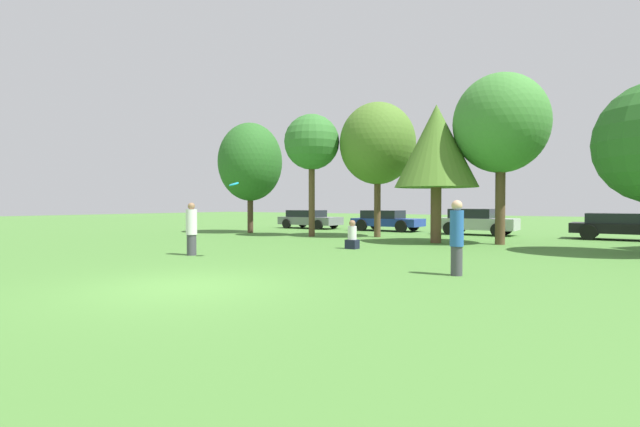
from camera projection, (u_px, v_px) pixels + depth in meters
name	position (u px, v px, depth m)	size (l,w,h in m)	color
ground_plane	(185.00, 287.00, 9.29)	(120.00, 120.00, 0.00)	#477A33
person_thrower	(191.00, 229.00, 14.91)	(0.35, 0.35, 1.68)	#3F3F47
person_catcher	(457.00, 237.00, 10.71)	(0.31, 0.31, 1.73)	#3F3F47
frisbee	(234.00, 184.00, 14.06)	(0.31, 0.29, 0.16)	#19B2D8
bystander_sitting	(352.00, 237.00, 17.06)	(0.43, 0.36, 1.05)	#191E33
tree_0	(250.00, 162.00, 26.27)	(3.59, 3.59, 6.17)	#473323
tree_1	(312.00, 143.00, 23.42)	(2.77, 2.77, 6.12)	brown
tree_2	(378.00, 144.00, 22.91)	(3.72, 3.72, 6.60)	brown
tree_3	(436.00, 147.00, 19.49)	(3.45, 3.45, 5.78)	brown
tree_4	(501.00, 124.00, 18.75)	(3.75, 3.75, 6.86)	brown
parked_car_grey	(309.00, 219.00, 30.99)	(4.11, 2.01, 1.21)	slate
parked_car_blue	(386.00, 220.00, 28.14)	(4.15, 2.02, 1.24)	#1E389E
parked_car_silver	(476.00, 221.00, 24.62)	(3.93, 1.89, 1.37)	#B2B2B7
parked_car_black	(621.00, 226.00, 21.12)	(4.24, 1.98, 1.21)	black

